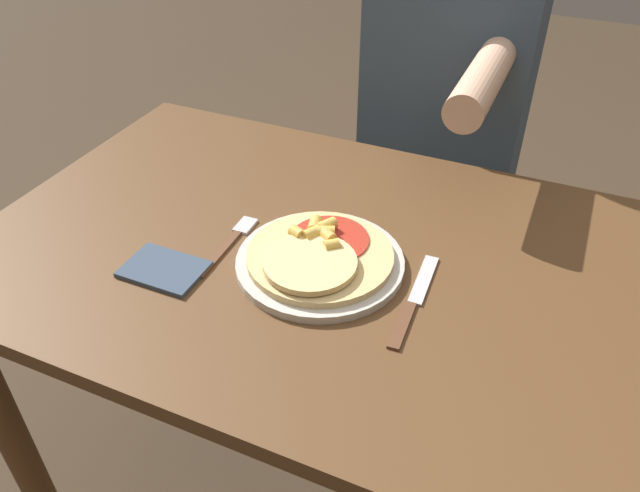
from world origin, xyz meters
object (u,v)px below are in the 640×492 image
object	(u,v)px
plate	(320,262)
pizza	(318,255)
knife	(413,301)
person_diner	(448,112)
fork	(230,242)
dining_table	(348,307)

from	to	relation	value
plate	pizza	bearing A→B (deg)	-111.18
knife	person_diner	distance (m)	0.68
plate	fork	xyz separation A→B (m)	(-0.16, -0.01, -0.00)
fork	person_diner	size ratio (longest dim) A/B	0.14
fork	knife	size ratio (longest dim) A/B	0.79
fork	dining_table	bearing A→B (deg)	12.57
fork	knife	distance (m)	0.33
dining_table	pizza	size ratio (longest dim) A/B	5.35
plate	knife	distance (m)	0.17
fork	plate	bearing A→B (deg)	1.84
pizza	plate	bearing A→B (deg)	68.82
dining_table	knife	world-z (taller)	knife
pizza	person_diner	size ratio (longest dim) A/B	0.19
pizza	fork	distance (m)	0.16
dining_table	person_diner	bearing A→B (deg)	89.34
dining_table	person_diner	distance (m)	0.62
pizza	person_diner	distance (m)	0.65
knife	person_diner	xyz separation A→B (m)	(-0.12, 0.67, -0.00)
pizza	dining_table	bearing A→B (deg)	48.77
dining_table	fork	world-z (taller)	fork
knife	person_diner	world-z (taller)	person_diner
pizza	person_diner	xyz separation A→B (m)	(0.04, 0.65, -0.03)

